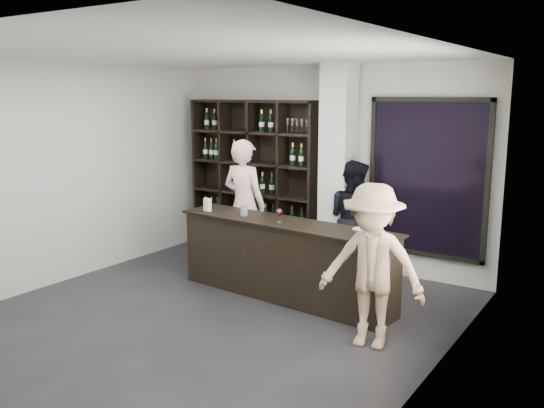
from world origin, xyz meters
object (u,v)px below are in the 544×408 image
Objects in this scene: taster_pink at (244,205)px; taster_black at (353,218)px; customer at (372,267)px; tasting_counter at (285,260)px; wine_shelf at (254,178)px.

taster_pink is 1.56m from taster_black.
customer is at bearing 151.90° from taster_pink.
customer is (1.45, -0.70, 0.34)m from tasting_counter.
taster_pink is (0.34, -0.72, -0.27)m from wine_shelf.
taster_black is at bearing 81.96° from tasting_counter.
customer is (2.95, -2.17, -0.37)m from wine_shelf.
wine_shelf is at bearing -63.78° from taster_pink.
customer is at bearing -36.27° from wine_shelf.
wine_shelf is 0.81× the size of tasting_counter.
tasting_counter is 1.79× the size of customer.
wine_shelf is 3.68m from customer.
taster_black is at bearing 113.00° from customer.
tasting_counter is 1.45m from taster_pink.
customer is at bearing 135.82° from taster_black.
taster_pink is at bearing 143.90° from customer.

